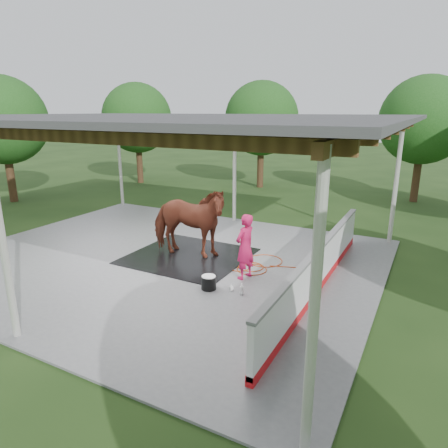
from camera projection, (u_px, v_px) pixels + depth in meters
The scene contains 12 objects.
ground at pixel (163, 260), 11.72m from camera, with size 100.00×100.00×0.00m, color #1E3814.
concrete_slab at pixel (163, 259), 11.71m from camera, with size 12.00×10.00×0.05m, color slate.
pavilion_structure at pixel (157, 121), 10.63m from camera, with size 12.60×10.60×4.05m.
dasher_board at pixel (319, 269), 9.48m from camera, with size 0.16×8.00×1.15m.
tree_belt at pixel (185, 127), 11.30m from camera, with size 28.00×28.00×5.80m.
rubber_mat at pixel (189, 256), 11.85m from camera, with size 3.32×3.11×0.02m, color black.
horse at pixel (188, 222), 11.56m from camera, with size 1.12×2.47×2.09m, color brown.
handler at pixel (245, 247), 10.11m from camera, with size 0.62×0.41×1.70m, color #A81242.
wash_bucket at pixel (209, 282), 9.65m from camera, with size 0.37×0.37×0.34m.
soap_bottle_a at pixel (242, 289), 9.37m from camera, with size 0.11×0.11×0.28m, color silver.
soap_bottle_b at pixel (231, 287), 9.57m from camera, with size 0.08×0.08×0.18m, color #338CD8.
hose_coil at pixel (255, 265), 11.16m from camera, with size 2.20×1.69×0.02m.
Camera 1 is at (6.73, -8.86, 4.23)m, focal length 32.00 mm.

